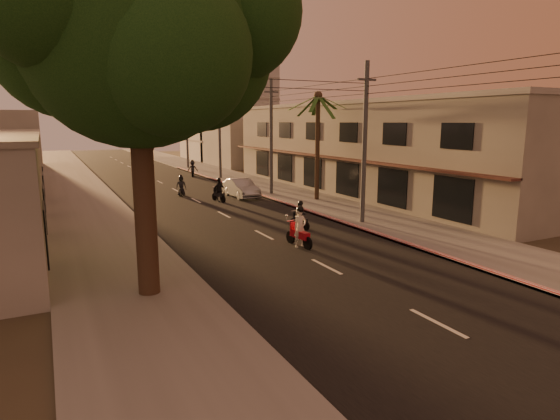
# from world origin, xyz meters

# --- Properties ---
(ground) EXTENTS (160.00, 160.00, 0.00)m
(ground) POSITION_xyz_m (0.00, 0.00, 0.00)
(ground) COLOR #383023
(ground) RESTS_ON ground
(road) EXTENTS (10.00, 140.00, 0.02)m
(road) POSITION_xyz_m (0.00, 20.00, 0.01)
(road) COLOR black
(road) RESTS_ON ground
(sidewalk_right) EXTENTS (5.00, 140.00, 0.12)m
(sidewalk_right) POSITION_xyz_m (7.50, 20.00, 0.06)
(sidewalk_right) COLOR slate
(sidewalk_right) RESTS_ON ground
(sidewalk_left) EXTENTS (5.00, 140.00, 0.12)m
(sidewalk_left) POSITION_xyz_m (-7.50, 20.00, 0.06)
(sidewalk_left) COLOR slate
(sidewalk_left) RESTS_ON ground
(curb_stripe) EXTENTS (0.20, 60.00, 0.20)m
(curb_stripe) POSITION_xyz_m (5.10, 15.00, 0.10)
(curb_stripe) COLOR red
(curb_stripe) RESTS_ON ground
(shophouse_row) EXTENTS (8.80, 34.20, 7.30)m
(shophouse_row) POSITION_xyz_m (13.95, 18.00, 3.65)
(shophouse_row) COLOR gray
(shophouse_row) RESTS_ON ground
(distant_tower) EXTENTS (12.10, 12.10, 28.00)m
(distant_tower) POSITION_xyz_m (16.00, 56.00, 14.00)
(distant_tower) COLOR #B7B5B2
(distant_tower) RESTS_ON ground
(broadleaf_tree) EXTENTS (9.60, 8.70, 12.10)m
(broadleaf_tree) POSITION_xyz_m (-6.61, 2.14, 8.48)
(broadleaf_tree) COLOR black
(broadleaf_tree) RESTS_ON ground
(palm_tree) EXTENTS (5.00, 5.00, 8.20)m
(palm_tree) POSITION_xyz_m (8.00, 16.00, 7.15)
(palm_tree) COLOR black
(palm_tree) RESTS_ON ground
(utility_poles) EXTENTS (1.20, 48.26, 9.00)m
(utility_poles) POSITION_xyz_m (6.20, 20.00, 6.54)
(utility_poles) COLOR #38383A
(utility_poles) RESTS_ON ground
(filler_right) EXTENTS (8.00, 14.00, 6.00)m
(filler_right) POSITION_xyz_m (14.00, 45.00, 3.00)
(filler_right) COLOR #9E998F
(filler_right) RESTS_ON ground
(filler_left_far) EXTENTS (8.00, 14.00, 7.00)m
(filler_left_far) POSITION_xyz_m (-14.00, 52.00, 3.50)
(filler_left_far) COLOR #9E998F
(filler_left_far) RESTS_ON ground
(scooter_red) EXTENTS (0.83, 1.99, 1.96)m
(scooter_red) POSITION_xyz_m (0.53, 5.18, 0.86)
(scooter_red) COLOR black
(scooter_red) RESTS_ON ground
(scooter_mid_a) EXTENTS (0.91, 1.59, 1.56)m
(scooter_mid_a) POSITION_xyz_m (2.39, 8.43, 0.71)
(scooter_mid_a) COLOR black
(scooter_mid_a) RESTS_ON ground
(scooter_mid_b) EXTENTS (1.13, 1.79, 1.77)m
(scooter_mid_b) POSITION_xyz_m (1.38, 18.79, 0.80)
(scooter_mid_b) COLOR black
(scooter_mid_b) RESTS_ON ground
(scooter_far_a) EXTENTS (1.00, 1.70, 1.69)m
(scooter_far_a) POSITION_xyz_m (-0.38, 22.66, 0.77)
(scooter_far_a) COLOR black
(scooter_far_a) RESTS_ON ground
(scooter_far_b) EXTENTS (1.46, 1.75, 1.78)m
(scooter_far_b) POSITION_xyz_m (4.20, 35.17, 0.82)
(scooter_far_b) COLOR black
(scooter_far_b) RESTS_ON ground
(parked_car) EXTENTS (1.52, 4.35, 1.43)m
(parked_car) POSITION_xyz_m (3.60, 19.95, 0.72)
(parked_car) COLOR #93969A
(parked_car) RESTS_ON ground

